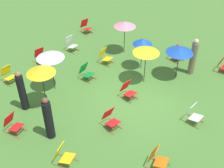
# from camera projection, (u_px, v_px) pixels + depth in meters

# --- Properties ---
(ground_plane) EXTENTS (40.00, 40.00, 0.00)m
(ground_plane) POSITION_uv_depth(u_px,v_px,m) (135.00, 102.00, 12.54)
(ground_plane) COLOR #477A33
(deckchair_0) EXTENTS (0.51, 0.78, 0.83)m
(deckchair_0) POSITION_uv_depth(u_px,v_px,m) (86.00, 72.00, 13.75)
(deckchair_0) COLOR olive
(deckchair_0) RESTS_ON ground
(deckchair_1) EXTENTS (0.49, 0.77, 0.83)m
(deckchair_1) POSITION_uv_depth(u_px,v_px,m) (223.00, 65.00, 14.24)
(deckchair_1) COLOR olive
(deckchair_1) RESTS_ON ground
(deckchair_2) EXTENTS (0.58, 0.82, 0.83)m
(deckchair_2) POSITION_uv_depth(u_px,v_px,m) (8.00, 75.00, 13.57)
(deckchair_2) COLOR olive
(deckchair_2) RESTS_ON ground
(deckchair_3) EXTENTS (0.67, 0.86, 0.83)m
(deckchair_3) POSITION_uv_depth(u_px,v_px,m) (41.00, 56.00, 14.87)
(deckchair_3) COLOR olive
(deckchair_3) RESTS_ON ground
(deckchair_4) EXTENTS (0.52, 0.79, 0.83)m
(deckchair_4) POSITION_uv_depth(u_px,v_px,m) (70.00, 44.00, 15.91)
(deckchair_4) COLOR olive
(deckchair_4) RESTS_ON ground
(deckchair_5) EXTENTS (0.66, 0.86, 0.83)m
(deckchair_5) POSITION_uv_depth(u_px,v_px,m) (86.00, 26.00, 17.64)
(deckchair_5) COLOR olive
(deckchair_5) RESTS_ON ground
(deckchair_6) EXTENTS (0.56, 0.81, 0.83)m
(deckchair_6) POSITION_uv_depth(u_px,v_px,m) (13.00, 124.00, 10.99)
(deckchair_6) COLOR olive
(deckchair_6) RESTS_ON ground
(deckchair_7) EXTENTS (0.63, 0.85, 0.83)m
(deckchair_7) POSITION_uv_depth(u_px,v_px,m) (63.00, 155.00, 9.81)
(deckchair_7) COLOR olive
(deckchair_7) RESTS_ON ground
(deckchair_8) EXTENTS (0.63, 0.84, 0.83)m
(deckchair_8) POSITION_uv_depth(u_px,v_px,m) (175.00, 53.00, 15.13)
(deckchair_8) COLOR olive
(deckchair_8) RESTS_ON ground
(deckchair_9) EXTENTS (0.63, 0.84, 0.83)m
(deckchair_9) POSITION_uv_depth(u_px,v_px,m) (128.00, 90.00, 12.63)
(deckchair_9) COLOR olive
(deckchair_9) RESTS_ON ground
(deckchair_10) EXTENTS (0.59, 0.82, 0.83)m
(deckchair_10) POSITION_uv_depth(u_px,v_px,m) (157.00, 159.00, 9.69)
(deckchair_10) COLOR olive
(deckchair_10) RESTS_ON ground
(deckchair_11) EXTENTS (0.48, 0.76, 0.83)m
(deckchair_11) POSITION_uv_depth(u_px,v_px,m) (105.00, 56.00, 14.88)
(deckchair_11) COLOR olive
(deckchair_11) RESTS_ON ground
(deckchair_13) EXTENTS (0.58, 0.82, 0.83)m
(deckchair_13) POSITION_uv_depth(u_px,v_px,m) (193.00, 114.00, 11.43)
(deckchair_13) COLOR olive
(deckchair_13) RESTS_ON ground
(deckchair_14) EXTENTS (0.66, 0.86, 0.83)m
(deckchair_14) POSITION_uv_depth(u_px,v_px,m) (110.00, 119.00, 11.21)
(deckchair_14) COLOR olive
(deckchair_14) RESTS_ON ground
(umbrella_0) EXTENTS (0.96, 0.96, 1.67)m
(umbrella_0) POSITION_uv_depth(u_px,v_px,m) (143.00, 42.00, 13.78)
(umbrella_0) COLOR black
(umbrella_0) RESTS_ON ground
(umbrella_1) EXTENTS (1.27, 1.27, 1.63)m
(umbrella_1) POSITION_uv_depth(u_px,v_px,m) (180.00, 50.00, 13.16)
(umbrella_1) COLOR black
(umbrella_1) RESTS_ON ground
(umbrella_2) EXTENTS (1.15, 1.15, 1.83)m
(umbrella_2) POSITION_uv_depth(u_px,v_px,m) (125.00, 24.00, 14.89)
(umbrella_2) COLOR black
(umbrella_2) RESTS_ON ground
(umbrella_3) EXTENTS (1.21, 1.21, 1.80)m
(umbrella_3) POSITION_uv_depth(u_px,v_px,m) (146.00, 51.00, 12.74)
(umbrella_3) COLOR black
(umbrella_3) RESTS_ON ground
(umbrella_4) EXTENTS (1.16, 1.16, 1.97)m
(umbrella_4) POSITION_uv_depth(u_px,v_px,m) (41.00, 70.00, 11.31)
(umbrella_4) COLOR black
(umbrella_4) RESTS_ON ground
(umbrella_5) EXTENTS (1.20, 1.20, 1.93)m
(umbrella_5) POSITION_uv_depth(u_px,v_px,m) (50.00, 55.00, 12.25)
(umbrella_5) COLOR black
(umbrella_5) RESTS_ON ground
(person_0) EXTENTS (0.40, 0.40, 1.88)m
(person_0) POSITION_uv_depth(u_px,v_px,m) (193.00, 57.00, 13.80)
(person_0) COLOR #72664C
(person_0) RESTS_ON ground
(person_1) EXTENTS (0.44, 0.44, 1.87)m
(person_1) POSITION_uv_depth(u_px,v_px,m) (48.00, 119.00, 10.46)
(person_1) COLOR black
(person_1) RESTS_ON ground
(person_2) EXTENTS (0.43, 0.43, 1.86)m
(person_2) POSITION_uv_depth(u_px,v_px,m) (22.00, 92.00, 11.73)
(person_2) COLOR black
(person_2) RESTS_ON ground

